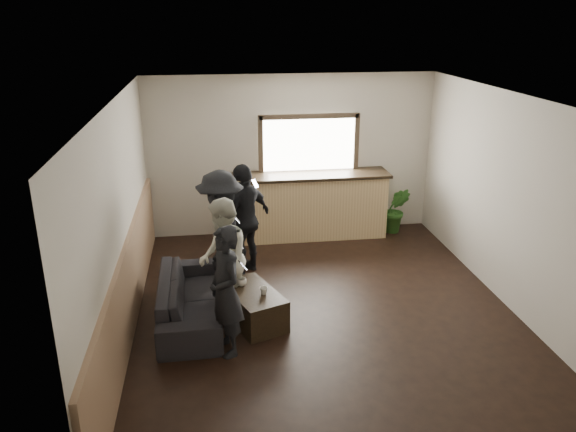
{
  "coord_description": "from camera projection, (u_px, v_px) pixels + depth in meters",
  "views": [
    {
      "loc": [
        -1.39,
        -6.47,
        3.76
      ],
      "look_at": [
        -0.42,
        0.4,
        1.23
      ],
      "focal_mm": 35.0,
      "sensor_mm": 36.0,
      "label": 1
    }
  ],
  "objects": [
    {
      "name": "person_a",
      "position": [
        226.0,
        291.0,
        6.36
      ],
      "size": [
        0.54,
        0.66,
        1.56
      ],
      "rotation": [
        0.0,
        0.0,
        -1.23
      ],
      "color": "black",
      "rests_on": "ground"
    },
    {
      "name": "person_d",
      "position": [
        245.0,
        219.0,
        8.37
      ],
      "size": [
        1.01,
        0.98,
        1.7
      ],
      "rotation": [
        0.0,
        0.0,
        -2.39
      ],
      "color": "black",
      "rests_on": "ground"
    },
    {
      "name": "cup_a",
      "position": [
        242.0,
        282.0,
        7.24
      ],
      "size": [
        0.13,
        0.13,
        0.1
      ],
      "primitive_type": "imported",
      "rotation": [
        0.0,
        0.0,
        1.58
      ],
      "color": "silver",
      "rests_on": "coffee_table"
    },
    {
      "name": "coffee_table",
      "position": [
        253.0,
        306.0,
        7.18
      ],
      "size": [
        0.87,
        1.11,
        0.43
      ],
      "primitive_type": "cube",
      "rotation": [
        0.0,
        0.0,
        0.38
      ],
      "color": "black",
      "rests_on": "ground"
    },
    {
      "name": "ground",
      "position": [
        324.0,
        311.0,
        7.49
      ],
      "size": [
        5.0,
        6.0,
        0.01
      ],
      "primitive_type": "cube",
      "color": "black"
    },
    {
      "name": "person_b",
      "position": [
        223.0,
        259.0,
        7.16
      ],
      "size": [
        0.65,
        0.81,
        1.59
      ],
      "rotation": [
        0.0,
        0.0,
        -1.5
      ],
      "color": "beige",
      "rests_on": "ground"
    },
    {
      "name": "cup_b",
      "position": [
        264.0,
        291.0,
        7.02
      ],
      "size": [
        0.13,
        0.13,
        0.09
      ],
      "primitive_type": "imported",
      "rotation": [
        0.0,
        0.0,
        5.91
      ],
      "color": "silver",
      "rests_on": "coffee_table"
    },
    {
      "name": "person_c",
      "position": [
        221.0,
        232.0,
        7.82
      ],
      "size": [
        0.77,
        1.2,
        1.75
      ],
      "rotation": [
        0.0,
        0.0,
        -1.68
      ],
      "color": "black",
      "rests_on": "ground"
    },
    {
      "name": "room_shell",
      "position": [
        267.0,
        210.0,
        6.89
      ],
      "size": [
        5.01,
        6.01,
        2.8
      ],
      "color": "silver",
      "rests_on": "ground"
    },
    {
      "name": "potted_plant",
      "position": [
        396.0,
        210.0,
        10.05
      ],
      "size": [
        0.56,
        0.5,
        0.85
      ],
      "primitive_type": "imported",
      "rotation": [
        0.0,
        0.0,
        -0.3
      ],
      "color": "#2D6623",
      "rests_on": "ground"
    },
    {
      "name": "bar_counter",
      "position": [
        311.0,
        201.0,
        9.82
      ],
      "size": [
        2.7,
        0.68,
        2.13
      ],
      "color": "tan",
      "rests_on": "ground"
    },
    {
      "name": "sofa",
      "position": [
        190.0,
        298.0,
        7.24
      ],
      "size": [
        0.8,
        1.98,
        0.57
      ],
      "primitive_type": "imported",
      "rotation": [
        0.0,
        0.0,
        1.59
      ],
      "color": "black",
      "rests_on": "ground"
    }
  ]
}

